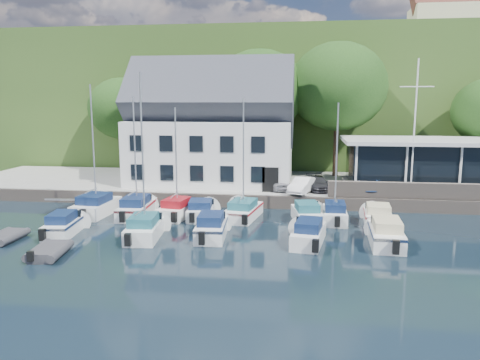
{
  "coord_description": "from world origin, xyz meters",
  "views": [
    {
      "loc": [
        0.88,
        -24.28,
        8.27
      ],
      "look_at": [
        -3.49,
        9.0,
        2.53
      ],
      "focal_mm": 35.0,
      "sensor_mm": 36.0,
      "label": 1
    }
  ],
  "objects": [
    {
      "name": "ground",
      "position": [
        0.0,
        0.0,
        0.0
      ],
      "size": [
        180.0,
        180.0,
        0.0
      ],
      "primitive_type": "plane",
      "color": "black",
      "rests_on": "ground"
    },
    {
      "name": "quay",
      "position": [
        0.0,
        17.5,
        0.5
      ],
      "size": [
        60.0,
        13.0,
        1.0
      ],
      "primitive_type": "cube",
      "color": "#999994",
      "rests_on": "ground"
    },
    {
      "name": "quay_face",
      "position": [
        0.0,
        11.0,
        0.5
      ],
      "size": [
        60.0,
        0.3,
        1.0
      ],
      "primitive_type": "cube",
      "color": "#6C6056",
      "rests_on": "ground"
    },
    {
      "name": "hillside",
      "position": [
        0.0,
        62.0,
        8.0
      ],
      "size": [
        160.0,
        75.0,
        16.0
      ],
      "primitive_type": "cube",
      "color": "#2F4C1C",
      "rests_on": "ground"
    },
    {
      "name": "field_patch",
      "position": [
        8.0,
        70.0,
        16.15
      ],
      "size": [
        50.0,
        30.0,
        0.3
      ],
      "primitive_type": "cube",
      "color": "#515F2F",
      "rests_on": "hillside"
    },
    {
      "name": "farmhouse",
      "position": [
        22.0,
        52.0,
        20.1
      ],
      "size": [
        10.4,
        7.0,
        8.2
      ],
      "primitive_type": null,
      "color": "beige",
      "rests_on": "hillside"
    },
    {
      "name": "harbor_building",
      "position": [
        -7.0,
        16.5,
        5.35
      ],
      "size": [
        14.4,
        8.2,
        8.7
      ],
      "primitive_type": null,
      "color": "silver",
      "rests_on": "quay"
    },
    {
      "name": "club_pavilion",
      "position": [
        11.0,
        16.0,
        3.05
      ],
      "size": [
        13.2,
        7.2,
        4.1
      ],
      "primitive_type": null,
      "color": "black",
      "rests_on": "quay"
    },
    {
      "name": "seawall",
      "position": [
        12.0,
        11.4,
        1.6
      ],
      "size": [
        18.0,
        0.5,
        1.2
      ],
      "primitive_type": "cube",
      "color": "#6C6056",
      "rests_on": "quay"
    },
    {
      "name": "gangway",
      "position": [
        -16.5,
        9.0,
        0.0
      ],
      "size": [
        1.2,
        6.0,
        1.4
      ],
      "primitive_type": null,
      "color": "#B8B8BC",
      "rests_on": "ground"
    },
    {
      "name": "car_silver",
      "position": [
        -0.97,
        13.83,
        1.65
      ],
      "size": [
        2.71,
        4.08,
        1.29
      ],
      "primitive_type": "imported",
      "rotation": [
        0.0,
        0.0,
        0.34
      ],
      "color": "#BAB9BE",
      "rests_on": "quay"
    },
    {
      "name": "car_white",
      "position": [
        1.06,
        12.54,
        1.62
      ],
      "size": [
        2.45,
        3.96,
        1.23
      ],
      "primitive_type": "imported",
      "rotation": [
        0.0,
        0.0,
        -0.33
      ],
      "color": "silver",
      "rests_on": "quay"
    },
    {
      "name": "car_dgrey",
      "position": [
        2.3,
        13.98,
        1.55
      ],
      "size": [
        2.15,
        4.01,
        1.1
      ],
      "primitive_type": "imported",
      "rotation": [
        0.0,
        0.0,
        0.16
      ],
      "color": "#2A292E",
      "rests_on": "quay"
    },
    {
      "name": "car_blue",
      "position": [
        6.2,
        13.42,
        1.7
      ],
      "size": [
        1.84,
        4.17,
        1.4
      ],
      "primitive_type": "imported",
      "rotation": [
        0.0,
        0.0,
        -0.06
      ],
      "color": "#315496",
      "rests_on": "quay"
    },
    {
      "name": "flagpole",
      "position": [
        9.37,
        12.7,
        6.16
      ],
      "size": [
        2.48,
        0.2,
        10.33
      ],
      "primitive_type": null,
      "color": "silver",
      "rests_on": "quay"
    },
    {
      "name": "tree_0",
      "position": [
        -17.65,
        22.77,
        5.79
      ],
      "size": [
        7.01,
        7.01,
        9.58
      ],
      "primitive_type": null,
      "color": "#15340F",
      "rests_on": "quay"
    },
    {
      "name": "tree_1",
      "position": [
        -11.33,
        21.24,
        5.4
      ],
      "size": [
        6.43,
        6.43,
        8.79
      ],
      "primitive_type": null,
      "color": "#15340F",
      "rests_on": "quay"
    },
    {
      "name": "tree_2",
      "position": [
        -3.2,
        21.38,
        7.06
      ],
      "size": [
        8.87,
        8.87,
        12.13
      ],
      "primitive_type": null,
      "color": "#15340F",
      "rests_on": "quay"
    },
    {
      "name": "tree_3",
      "position": [
        4.22,
        21.66,
        7.36
      ],
      "size": [
        9.31,
        9.31,
        12.73
      ],
      "primitive_type": null,
      "color": "#15340F",
      "rests_on": "quay"
    },
    {
      "name": "boat_r1_0",
      "position": [
        -13.88,
        7.43,
        4.75
      ],
      "size": [
        2.59,
        6.44,
        9.5
      ],
      "primitive_type": null,
      "rotation": [
        0.0,
        0.0,
        -0.05
      ],
      "color": "silver",
      "rests_on": "ground"
    },
    {
      "name": "boat_r1_1",
      "position": [
        -10.76,
        7.34,
        4.61
      ],
      "size": [
        2.32,
        6.68,
        9.21
      ],
      "primitive_type": null,
      "rotation": [
        0.0,
        0.0,
        0.05
      ],
      "color": "silver",
      "rests_on": "ground"
    },
    {
      "name": "boat_r1_2",
      "position": [
        -7.8,
        7.39,
        4.33
      ],
      "size": [
        2.72,
        5.68,
        8.67
      ],
      "primitive_type": null,
      "rotation": [
        0.0,
        0.0,
        -0.16
      ],
      "color": "silver",
      "rests_on": "ground"
    },
    {
      "name": "boat_r1_3",
      "position": [
        -6.05,
        7.33,
        0.68
      ],
      "size": [
        2.52,
        5.12,
        1.35
      ],
      "primitive_type": null,
      "rotation": [
        0.0,
        0.0,
        0.12
      ],
      "color": "silver",
      "rests_on": "ground"
    },
    {
      "name": "boat_r1_4",
      "position": [
        -3.08,
        7.71,
        4.14
      ],
      "size": [
        2.99,
        6.4,
        8.28
      ],
      "primitive_type": null,
      "rotation": [
        0.0,
        0.0,
        -0.16
      ],
      "color": "silver",
      "rests_on": "ground"
    },
    {
      "name": "boat_r1_5",
      "position": [
        1.38,
        7.28,
        0.71
      ],
      "size": [
        2.71,
        5.44,
        1.41
      ],
      "primitive_type": null,
      "rotation": [
        0.0,
        0.0,
        0.17
      ],
      "color": "silver",
      "rests_on": "ground"
    },
    {
      "name": "boat_r1_6",
      "position": [
        3.27,
        7.6,
        4.3
      ],
      "size": [
        1.81,
        5.3,
        8.59
      ],
      "primitive_type": null,
      "rotation": [
        0.0,
        0.0,
        -0.02
      ],
      "color": "silver",
      "rests_on": "ground"
    },
    {
      "name": "boat_r1_7",
      "position": [
        6.13,
        7.44,
        0.68
      ],
      "size": [
        2.32,
        5.11,
        1.37
      ],
      "primitive_type": null,
      "rotation": [
        0.0,
        0.0,
        -0.08
      ],
      "color": "silver",
      "rests_on": "ground"
    },
    {
      "name": "boat_r2_0",
      "position": [
        -13.68,
        2.27,
        0.72
      ],
      "size": [
        2.32,
        5.55,
        1.44
      ],
      "primitive_type": null,
      "rotation": [
        0.0,
        0.0,
        0.12
      ],
      "color": "silver",
      "rests_on": "ground"
    },
    {
      "name": "boat_r2_1",
      "position": [
        -8.41,
        2.18,
        4.48
      ],
      "size": [
        2.52,
        6.11,
        8.96
      ],
      "primitive_type": null,
      "rotation": [
        0.0,
        0.0,
        0.1
      ],
      "color": "silver",
      "rests_on": "ground"
    },
    {
      "name": "boat_r2_2",
      "position": [
        -4.42,
        2.83,
        0.76
      ],
      "size": [
        2.22,
        5.76,
        1.53
      ],
      "primitive_type": null,
      "rotation": [
        0.0,
        0.0,
        0.07
      ],
      "color": "silver",
      "rests_on": "ground"
    },
    {
      "name": "boat_r2_3",
      "position": [
        1.42,
        2.33,
        0.73
      ],
      "size": [
        2.62,
        5.92,
        1.47
      ],
      "primitive_type": null,
      "rotation": [
        0.0,
        0.0,
        -0.16
      ],
      "color": "silver",
      "rests_on": "ground"
    },
    {
      "name": "boat_r2_4",
      "position": [
        5.86,
        2.78,
        0.78
      ],
      "size": [
        2.24,
        6.37,
        1.56
      ],
      "primitive_type": null,
      "rotation": [
        0.0,
        0.0,
        -0.05
      ],
      "color": "silver",
      "rests_on": "ground"
    },
    {
      "name": "dinghy_0",
      "position": [
        -16.46,
        0.49,
        0.33
      ],
      "size": [
        1.74,
        2.85,
        0.66
      ],
      "primitive_type": null,
      "rotation": [
        0.0,
        0.0,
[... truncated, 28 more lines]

